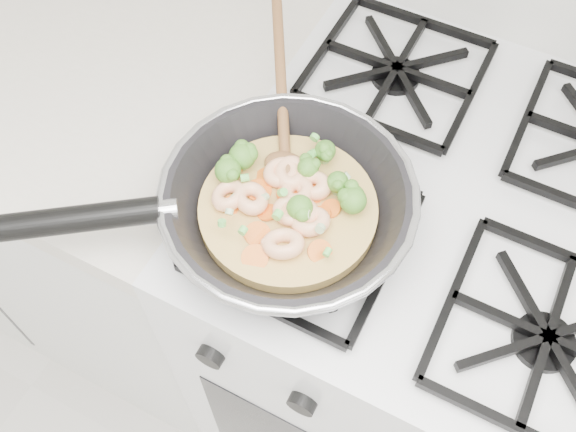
% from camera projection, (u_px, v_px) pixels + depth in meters
% --- Properties ---
extents(stove, '(0.60, 0.60, 0.92)m').
position_uv_depth(stove, '(406.00, 326.00, 1.20)').
color(stove, white).
rests_on(stove, ground).
extents(counter_left, '(1.00, 0.60, 0.90)m').
position_uv_depth(counter_left, '(62.00, 169.00, 1.41)').
color(counter_left, silver).
rests_on(counter_left, ground).
extents(skillet, '(0.43, 0.50, 0.10)m').
position_uv_depth(skillet, '(284.00, 202.00, 0.75)').
color(skillet, black).
rests_on(skillet, stove).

